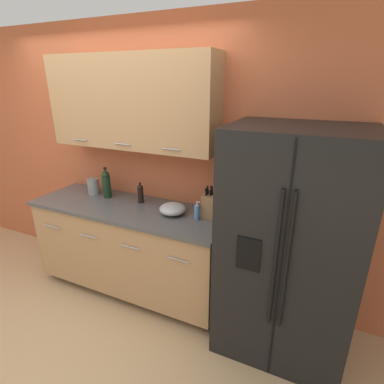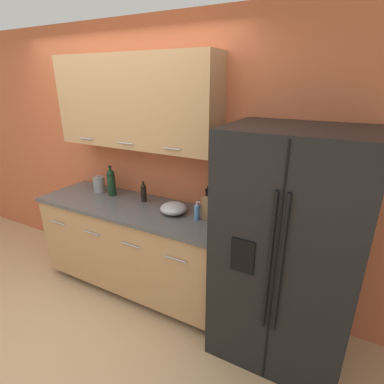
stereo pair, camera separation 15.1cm
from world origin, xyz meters
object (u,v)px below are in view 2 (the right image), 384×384
object	(u,v)px
knife_block	(211,207)
soap_dispenser	(197,212)
wine_bottle	(111,182)
oil_bottle	(144,192)
refrigerator	(286,250)
mixing_bowl	(173,208)
steel_canister	(99,184)

from	to	relation	value
knife_block	soap_dispenser	size ratio (longest dim) A/B	1.78
wine_bottle	oil_bottle	world-z (taller)	wine_bottle
refrigerator	wine_bottle	distance (m)	1.84
wine_bottle	oil_bottle	size ratio (longest dim) A/B	1.52
wine_bottle	mixing_bowl	bearing A→B (deg)	-6.16
knife_block	soap_dispenser	xyz separation A→B (m)	(-0.09, -0.08, -0.04)
refrigerator	mixing_bowl	size ratio (longest dim) A/B	7.46
steel_canister	mixing_bowl	distance (m)	1.00
knife_block	oil_bottle	world-z (taller)	knife_block
wine_bottle	steel_canister	size ratio (longest dim) A/B	1.73
oil_bottle	mixing_bowl	bearing A→B (deg)	-14.64
oil_bottle	steel_canister	world-z (taller)	oil_bottle
refrigerator	soap_dispenser	world-z (taller)	refrigerator
mixing_bowl	soap_dispenser	bearing A→B (deg)	-2.53
knife_block	steel_canister	world-z (taller)	knife_block
steel_canister	mixing_bowl	bearing A→B (deg)	-5.81
knife_block	mixing_bowl	bearing A→B (deg)	-168.37
knife_block	mixing_bowl	world-z (taller)	knife_block
refrigerator	oil_bottle	distance (m)	1.45
mixing_bowl	steel_canister	bearing A→B (deg)	174.19
refrigerator	wine_bottle	xyz separation A→B (m)	(-1.82, 0.17, 0.18)
knife_block	oil_bottle	xyz separation A→B (m)	(-0.74, 0.04, -0.01)
soap_dispenser	mixing_bowl	world-z (taller)	soap_dispenser
refrigerator	steel_canister	world-z (taller)	refrigerator
wine_bottle	soap_dispenser	size ratio (longest dim) A/B	1.88
knife_block	steel_canister	distance (m)	1.33
steel_canister	oil_bottle	bearing A→B (deg)	0.52
wine_bottle	oil_bottle	xyz separation A→B (m)	(0.39, 0.02, -0.05)
knife_block	steel_canister	xyz separation A→B (m)	(-1.33, 0.03, -0.03)
knife_block	soap_dispenser	bearing A→B (deg)	-139.11
refrigerator	steel_canister	size ratio (longest dim) A/B	9.74
refrigerator	wine_bottle	size ratio (longest dim) A/B	5.62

